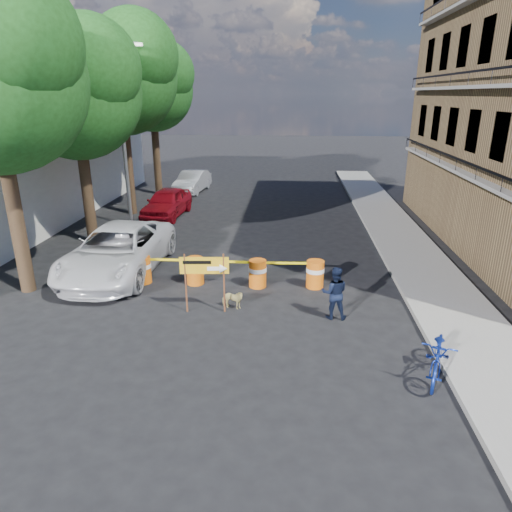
% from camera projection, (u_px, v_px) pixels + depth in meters
% --- Properties ---
extents(ground, '(120.00, 120.00, 0.00)m').
position_uv_depth(ground, '(232.00, 328.00, 12.20)').
color(ground, black).
rests_on(ground, ground).
extents(sidewalk_east, '(2.40, 40.00, 0.15)m').
position_uv_depth(sidewalk_east, '(414.00, 257.00, 17.35)').
color(sidewalk_east, gray).
rests_on(sidewalk_east, ground).
extents(tree_mid_a, '(5.25, 5.00, 8.68)m').
position_uv_depth(tree_mid_a, '(76.00, 91.00, 17.26)').
color(tree_mid_a, '#332316').
rests_on(tree_mid_a, ground).
extents(tree_mid_b, '(5.67, 5.40, 9.62)m').
position_uv_depth(tree_mid_b, '(122.00, 76.00, 21.71)').
color(tree_mid_b, '#332316').
rests_on(tree_mid_b, ground).
extents(tree_far, '(5.04, 4.80, 8.84)m').
position_uv_depth(tree_far, '(153.00, 88.00, 26.58)').
color(tree_far, '#332316').
rests_on(tree_far, ground).
extents(streetlamp, '(1.25, 0.18, 8.00)m').
position_uv_depth(streetlamp, '(124.00, 131.00, 20.09)').
color(streetlamp, gray).
rests_on(streetlamp, ground).
extents(barrel_far_left, '(0.58, 0.58, 0.90)m').
position_uv_depth(barrel_far_left, '(142.00, 269.00, 15.02)').
color(barrel_far_left, '#E1550D').
rests_on(barrel_far_left, ground).
extents(barrel_mid_left, '(0.58, 0.58, 0.90)m').
position_uv_depth(barrel_mid_left, '(195.00, 270.00, 14.93)').
color(barrel_mid_left, '#E1550D').
rests_on(barrel_mid_left, ground).
extents(barrel_mid_right, '(0.58, 0.58, 0.90)m').
position_uv_depth(barrel_mid_right, '(258.00, 273.00, 14.71)').
color(barrel_mid_right, '#E1550D').
rests_on(barrel_mid_right, ground).
extents(barrel_far_right, '(0.58, 0.58, 0.90)m').
position_uv_depth(barrel_far_right, '(315.00, 274.00, 14.66)').
color(barrel_far_right, '#E1550D').
rests_on(barrel_far_right, ground).
extents(detour_sign, '(1.37, 0.27, 1.77)m').
position_uv_depth(detour_sign, '(210.00, 270.00, 12.70)').
color(detour_sign, '#592D19').
rests_on(detour_sign, ground).
extents(pedestrian, '(0.75, 0.59, 1.51)m').
position_uv_depth(pedestrian, '(334.00, 293.00, 12.55)').
color(pedestrian, black).
rests_on(pedestrian, ground).
extents(bicycle, '(1.02, 1.23, 2.01)m').
position_uv_depth(bicycle, '(441.00, 336.00, 9.81)').
color(bicycle, '#132C9B').
rests_on(bicycle, ground).
extents(dog, '(0.73, 0.45, 0.57)m').
position_uv_depth(dog, '(232.00, 299.00, 13.24)').
color(dog, '#CABB73').
rests_on(dog, ground).
extents(suv_white, '(2.83, 5.94, 1.64)m').
position_uv_depth(suv_white, '(118.00, 251.00, 15.72)').
color(suv_white, silver).
rests_on(suv_white, ground).
extents(sedan_red, '(2.01, 4.32, 1.43)m').
position_uv_depth(sedan_red, '(167.00, 203.00, 23.12)').
color(sedan_red, maroon).
rests_on(sedan_red, ground).
extents(sedan_silver, '(1.83, 4.16, 1.33)m').
position_uv_depth(sedan_silver, '(192.00, 182.00, 28.93)').
color(sedan_silver, silver).
rests_on(sedan_silver, ground).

